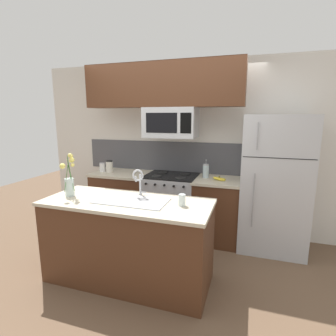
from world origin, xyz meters
TOP-DOWN VIEW (x-y plane):
  - ground_plane at (0.00, 0.00)m, footprint 10.00×10.00m
  - rear_partition at (0.30, 1.28)m, footprint 5.20×0.10m
  - splash_band at (0.00, 1.22)m, footprint 3.11×0.01m
  - back_counter_left at (-0.81, 0.90)m, footprint 0.89×0.65m
  - back_counter_right at (0.69, 0.90)m, footprint 0.65×0.65m
  - stove_range at (0.00, 0.90)m, footprint 0.76×0.64m
  - microwave at (0.00, 0.88)m, footprint 0.74×0.40m
  - upper_cabinet_band at (-0.12, 0.85)m, footprint 2.25×0.34m
  - refrigerator at (1.43, 0.92)m, footprint 0.85×0.74m
  - storage_jar_tall at (-1.14, 0.87)m, footprint 0.09×0.09m
  - storage_jar_medium at (-1.02, 0.86)m, footprint 0.11×0.11m
  - banana_bunch at (0.71, 0.84)m, footprint 0.19×0.12m
  - french_press at (0.50, 0.96)m, footprint 0.09×0.09m
  - island_counter at (-0.10, -0.35)m, footprint 1.79×0.73m
  - kitchen_sink at (-0.05, -0.35)m, footprint 0.76×0.39m
  - sink_faucet at (-0.05, -0.16)m, footprint 0.14×0.14m
  - drinking_glass at (0.49, -0.32)m, footprint 0.07×0.07m
  - flower_vase at (-0.78, -0.39)m, footprint 0.14×0.22m

SIDE VIEW (x-z plane):
  - ground_plane at x=0.00m, z-range 0.00..0.00m
  - island_counter at x=-0.10m, z-range 0.00..0.91m
  - back_counter_left at x=-0.81m, z-range 0.00..0.91m
  - back_counter_right at x=0.69m, z-range 0.00..0.91m
  - stove_range at x=0.00m, z-range 0.00..0.93m
  - kitchen_sink at x=-0.05m, z-range 0.76..0.92m
  - refrigerator at x=1.43m, z-range 0.00..1.81m
  - banana_bunch at x=0.71m, z-range 0.89..0.97m
  - drinking_glass at x=0.49m, z-range 0.91..1.03m
  - storage_jar_tall at x=-1.14m, z-range 0.91..1.05m
  - storage_jar_medium at x=-1.02m, z-range 0.91..1.10m
  - french_press at x=0.50m, z-range 0.88..1.14m
  - flower_vase at x=-0.78m, z-range 0.82..1.31m
  - sink_faucet at x=-0.05m, z-range 0.95..1.26m
  - splash_band at x=0.00m, z-range 0.91..1.39m
  - rear_partition at x=0.30m, z-range 0.00..2.60m
  - microwave at x=0.00m, z-range 1.48..1.91m
  - upper_cabinet_band at x=-0.12m, z-range 1.91..2.51m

